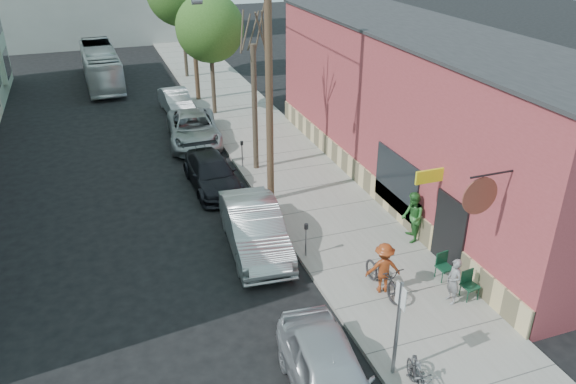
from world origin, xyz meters
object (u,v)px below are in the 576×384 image
object	(u,v)px
car_0	(330,376)
car_4	(176,101)
sign_post	(398,320)
car_1	(255,228)
utility_pole_near	(267,73)
cyclist	(384,268)
parking_meter_far	(242,150)
bus	(101,66)
patio_chair_a	(445,267)
patron_grey	(454,281)
car_2	(212,174)
tree_leafy_mid	(210,28)
patron_green	(412,217)
parked_bike_b	(421,377)
car_3	(194,129)
parking_meter_near	(306,235)
tree_bare	(255,109)
patio_chair_b	(470,286)
parked_bike_a	(417,378)

from	to	relation	value
car_0	car_4	size ratio (longest dim) A/B	1.12
sign_post	car_1	size ratio (longest dim) A/B	0.55
utility_pole_near	cyclist	xyz separation A→B (m)	(1.36, -7.10, -4.42)
sign_post	parking_meter_far	bearing A→B (deg)	90.41
car_0	bus	bearing A→B (deg)	101.52
utility_pole_near	patio_chair_a	distance (m)	9.37
patron_grey	car_2	xyz separation A→B (m)	(-4.95, 10.44, -0.22)
car_2	bus	xyz separation A→B (m)	(-3.49, 18.69, 0.62)
tree_leafy_mid	parking_meter_far	bearing A→B (deg)	-93.92
tree_leafy_mid	patron_green	bearing A→B (deg)	-78.44
parked_bike_b	car_4	size ratio (longest dim) A/B	0.41
car_3	patron_grey	bearing A→B (deg)	-67.91
parking_meter_near	tree_bare	xyz separation A→B (m)	(0.55, 7.68, 1.99)
parked_bike_b	car_2	world-z (taller)	car_2
patio_chair_b	cyclist	distance (m)	2.65
sign_post	car_3	xyz separation A→B (m)	(-1.55, 17.97, -1.08)
parking_meter_far	tree_leafy_mid	size ratio (longest dim) A/B	0.18
parking_meter_far	car_3	bearing A→B (deg)	109.55
car_1	car_4	distance (m)	16.18
parking_meter_far	utility_pole_near	bearing A→B (deg)	-87.76
patio_chair_b	car_4	xyz separation A→B (m)	(-5.27, 21.26, 0.08)
car_1	patio_chair_b	bearing A→B (deg)	-39.10
patio_chair_b	patron_grey	bearing A→B (deg)	170.43
parking_meter_near	car_3	world-z (taller)	car_3
utility_pole_near	parked_bike_a	bearing A→B (deg)	-89.16
patron_green	car_2	xyz separation A→B (m)	(-5.65, 6.90, -0.41)
parking_meter_far	car_4	size ratio (longest dim) A/B	0.30
parking_meter_near	car_4	size ratio (longest dim) A/B	0.30
patio_chair_b	cyclist	world-z (taller)	cyclist
patio_chair_a	parked_bike_b	distance (m)	5.04
parked_bike_b	car_2	xyz separation A→B (m)	(-2.16, 13.20, 0.09)
tree_leafy_mid	patio_chair_a	size ratio (longest dim) A/B	7.68
parking_meter_near	car_3	distance (m)	12.22
parking_meter_near	cyclist	world-z (taller)	cyclist
parking_meter_far	patron_green	world-z (taller)	patron_green
parking_meter_near	parked_bike_a	xyz separation A→B (m)	(0.30, -6.61, -0.39)
parked_bike_b	car_2	distance (m)	13.37
patio_chair_a	car_2	distance (m)	10.80
parking_meter_near	utility_pole_near	xyz separation A→B (m)	(0.14, 4.46, 4.43)
parking_meter_near	utility_pole_near	size ratio (longest dim) A/B	0.12
parking_meter_far	cyclist	distance (m)	10.79
parking_meter_far	patio_chair_a	distance (m)	11.41
parked_bike_b	bus	distance (m)	32.39
patio_chair_b	car_2	world-z (taller)	car_2
parking_meter_far	patio_chair_b	bearing A→B (deg)	-72.21
car_0	car_3	world-z (taller)	car_0
car_4	parking_meter_far	bearing A→B (deg)	-84.55
tree_bare	car_2	size ratio (longest dim) A/B	1.22
tree_leafy_mid	car_3	distance (m)	6.14
patron_grey	patron_green	xyz separation A→B (m)	(0.69, 3.54, 0.19)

